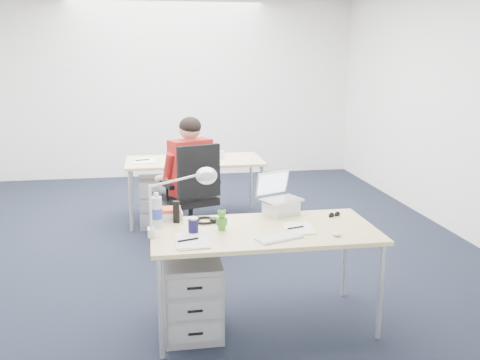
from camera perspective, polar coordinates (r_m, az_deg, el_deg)
name	(u,v)px	position (r m, az deg, el deg)	size (l,w,h in m)	color
floor	(185,248)	(5.57, -5.87, -7.28)	(7.00, 7.00, 0.00)	black
room	(181,79)	(5.22, -6.31, 10.63)	(6.02, 7.02, 2.80)	white
desk_near	(264,235)	(3.84, 2.58, -5.91)	(1.60, 0.80, 0.73)	#D0B878
desk_far	(194,164)	(6.37, -4.88, 1.76)	(1.60, 0.80, 0.73)	#D0B878
office_chair	(192,216)	(5.58, -5.13, -3.88)	(0.86, 0.86, 1.08)	black
seated_person	(184,180)	(5.65, -5.98, 0.02)	(0.63, 0.81, 1.32)	#AC1B18
drawer_pedestal_near	(192,295)	(3.89, -5.14, -12.17)	(0.40, 0.50, 0.55)	gray
drawer_pedestal_far	(157,201)	(6.31, -8.85, -2.27)	(0.40, 0.50, 0.55)	gray
silver_laptop	(281,194)	(4.15, 4.43, -1.54)	(0.30, 0.23, 0.32)	silver
wireless_keyboard	(279,238)	(3.63, 4.22, -6.16)	(0.32, 0.13, 0.02)	white
computer_mouse	(337,234)	(3.73, 10.26, -5.67)	(0.05, 0.08, 0.03)	white
headphones	(205,220)	(3.99, -3.79, -4.23)	(0.22, 0.17, 0.04)	black
can_koozie	(193,225)	(3.73, -5.01, -4.85)	(0.07, 0.07, 0.12)	#16143F
water_bottle	(157,210)	(3.88, -8.88, -3.17)	(0.08, 0.08, 0.25)	silver
bear_figurine	(222,220)	(3.78, -1.96, -4.25)	(0.08, 0.06, 0.15)	#288022
book_stack	(169,214)	(4.07, -7.54, -3.58)	(0.19, 0.14, 0.09)	silver
cordless_phone	(176,212)	(3.97, -6.81, -3.41)	(0.04, 0.03, 0.16)	black
papers_left	(191,241)	(3.58, -5.23, -6.52)	(0.22, 0.31, 0.01)	#DFD381
papers_right	(298,229)	(3.84, 6.21, -5.18)	(0.19, 0.28, 0.01)	#DFD381
sunglasses	(334,215)	(4.17, 10.03, -3.71)	(0.11, 0.05, 0.02)	black
desk_lamp	(172,201)	(3.65, -7.25, -2.24)	(0.43, 0.16, 0.49)	silver
dark_laptop	(196,153)	(6.17, -4.68, 2.85)	(0.30, 0.29, 0.22)	black
far_cup	(222,155)	(6.39, -1.92, 2.69)	(0.07, 0.07, 0.09)	white
far_papers	(144,161)	(6.34, -10.16, 2.01)	(0.24, 0.34, 0.01)	white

